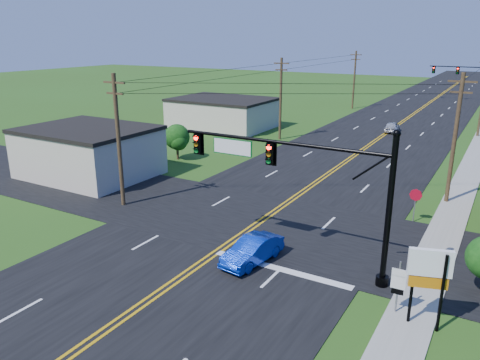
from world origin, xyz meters
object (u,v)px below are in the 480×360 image
Objects in this scene: blue_car at (252,251)px; stop_sign at (415,198)px; signal_mast_far at (463,75)px; route_sign at (398,284)px; signal_mast_main at (298,176)px.

blue_car is 11.74m from stop_sign.
signal_mast_far is 2.77× the size of blue_car.
stop_sign is (-1.38, 11.00, 0.17)m from route_sign.
stop_sign is (4.16, 8.98, -3.17)m from signal_mast_main.
signal_mast_far is (0.10, 72.00, -0.20)m from signal_mast_main.
route_sign is at bearing 0.36° from blue_car.
signal_mast_far is 73.13m from blue_car.
stop_sign reaches higher than blue_car.
blue_car is at bearing -120.23° from stop_sign.
signal_mast_far is at bearing 96.51° from blue_car.
signal_mast_far is 4.54× the size of route_sign.
blue_car is at bearing -152.90° from signal_mast_main.
stop_sign is at bearing 66.61° from blue_car.
signal_mast_far is 74.29m from route_sign.
signal_mast_main is 1.03× the size of signal_mast_far.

